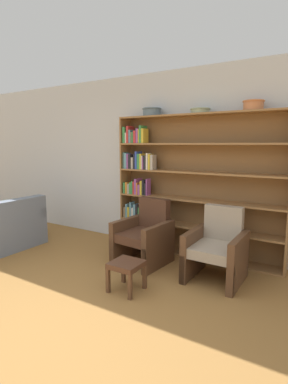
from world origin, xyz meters
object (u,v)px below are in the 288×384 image
armchair_leather (145,235)px  footstool (126,267)px  bookshelf (182,186)px  bowl_cream (152,112)px  bowl_terracotta (253,105)px  bowl_brass (200,111)px  armchair_cushioned (217,248)px

armchair_leather → footstool: armchair_leather is taller
bookshelf → bowl_cream: bowl_cream is taller
bowl_cream → armchair_leather: bowl_cream is taller
bookshelf → bowl_terracotta: (0.96, -0.02, 1.10)m
bookshelf → bowl_brass: 1.10m
bowl_brass → armchair_cushioned: bearing=-49.9°
armchair_cushioned → footstool: 1.14m
bowl_terracotta → armchair_cushioned: size_ratio=0.31×
bowl_brass → bowl_cream: bearing=-180.0°
footstool → bowl_brass: bearing=79.3°
bookshelf → armchair_cushioned: 1.17m
bowl_brass → armchair_leather: size_ratio=0.32×
armchair_leather → footstool: size_ratio=2.58×
footstool → armchair_cushioned: bearing=47.7°
bookshelf → armchair_leather: bookshelf is taller
bowl_terracotta → armchair_cushioned: bowl_terracotta is taller
bowl_brass → bowl_terracotta: (0.71, 0.00, 0.03)m
bowl_cream → armchair_leather: size_ratio=0.33×
bowl_cream → armchair_cushioned: bearing=-24.8°
bowl_cream → bowl_terracotta: size_ratio=1.09×
bowl_cream → armchair_leather: bearing=-68.3°
bowl_brass → armchair_cushioned: (0.50, -0.59, -1.73)m
bowl_brass → footstool: (-0.27, -1.43, -1.84)m
bookshelf → armchair_cushioned: bookshelf is taller
bowl_terracotta → armchair_leather: bearing=-154.8°
footstool → bowl_terracotta: bearing=55.6°
armchair_leather → armchair_cushioned: (1.04, 0.00, 0.00)m
bowl_brass → bowl_terracotta: bearing=0.0°
armchair_cushioned → footstool: size_ratio=2.58×
bookshelf → bowl_cream: size_ratio=8.52×
bowl_cream → bowl_terracotta: 1.48m
footstool → bowl_cream: bearing=109.4°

